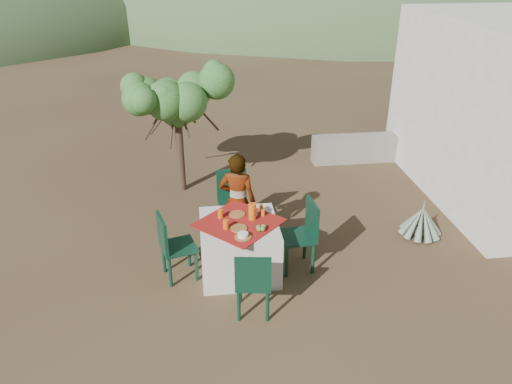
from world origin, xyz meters
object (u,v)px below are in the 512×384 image
chair_far (233,199)px  agave (421,222)px  juice_pitcher (252,212)px  person (237,201)px  chair_near (253,281)px  shrub_tree (181,104)px  table (239,247)px  chair_left (172,244)px  chair_right (303,232)px

chair_far → agave: size_ratio=1.44×
chair_far → juice_pitcher: 1.08m
chair_far → juice_pitcher: chair_far is taller
chair_far → person: person is taller
chair_near → shrub_tree: shrub_tree is taller
table → agave: (2.84, 0.59, -0.15)m
table → person: (0.04, 0.67, 0.35)m
shrub_tree → juice_pitcher: (0.92, -2.65, -0.72)m
table → juice_pitcher: (0.19, 0.06, 0.50)m
chair_left → chair_far: bearing=-54.0°
agave → chair_left: bearing=-170.3°
chair_left → chair_right: bearing=-104.4°
chair_near → agave: 3.17m
chair_far → chair_left: bearing=-131.7°
chair_right → agave: (1.98, 0.59, -0.32)m
shrub_tree → agave: size_ratio=2.93×
juice_pitcher → chair_far: bearing=100.0°
table → juice_pitcher: size_ratio=5.75×
table → agave: table is taller
chair_far → chair_right: (0.86, -1.09, 0.00)m
table → shrub_tree: shrub_tree is taller
chair_near → juice_pitcher: 1.08m
chair_left → shrub_tree: (0.15, 2.76, 1.07)m
chair_left → agave: (3.72, 0.64, -0.29)m
chair_far → agave: (2.84, -0.50, -0.32)m
table → chair_right: bearing=-0.4°
person → agave: 2.85m
chair_near → chair_right: (0.79, 0.94, 0.05)m
juice_pitcher → chair_right: bearing=-5.9°
shrub_tree → person: bearing=-69.2°
person → juice_pitcher: 0.64m
shrub_tree → agave: bearing=-30.7°
chair_right → shrub_tree: bearing=-154.7°
juice_pitcher → table: bearing=-161.0°
chair_far → person: bearing=-89.0°
juice_pitcher → chair_near: bearing=-96.1°
chair_near → person: size_ratio=0.62×
table → person: bearing=86.5°
shrub_tree → juice_pitcher: 2.89m
shrub_tree → chair_far: bearing=-65.5°
chair_right → agave: 2.09m
juice_pitcher → shrub_tree: bearing=109.2°
shrub_tree → table: bearing=-74.8°
chair_far → agave: bearing=-13.6°
chair_right → person: (-0.82, 0.67, 0.18)m
person → chair_near: bearing=107.5°
chair_right → agave: bearing=101.5°
chair_far → agave: chair_far is taller
juice_pitcher → chair_left: bearing=-173.7°
person → juice_pitcher: size_ratio=6.44×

